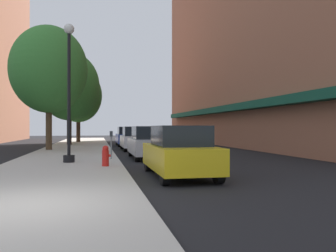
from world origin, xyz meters
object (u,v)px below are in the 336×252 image
lamppost (69,90)px  tree_mid (49,70)px  tree_far (78,96)px  car_white (135,139)px  car_blue (127,137)px  car_silver (149,143)px  parking_meter_near (111,141)px  car_yellow (179,152)px  fire_hydrant (106,156)px  tree_near (69,86)px

lamppost → tree_mid: (-1.95, 8.92, 2.25)m
tree_far → car_white: bearing=-70.5°
lamppost → car_blue: bearing=75.9°
car_silver → car_blue: (0.00, 12.64, 0.00)m
lamppost → tree_mid: tree_mid is taller
lamppost → parking_meter_near: bearing=34.0°
parking_meter_near → tree_far: tree_far is taller
car_yellow → fire_hydrant: bearing=132.6°
tree_near → tree_far: tree_near is taller
parking_meter_near → tree_far: 20.78m
fire_hydrant → tree_far: size_ratio=0.11×
tree_mid → car_white: size_ratio=1.92×
car_silver → fire_hydrant: bearing=-117.8°
fire_hydrant → parking_meter_near: 3.09m
car_yellow → car_silver: (0.00, 6.74, 0.00)m
fire_hydrant → tree_far: tree_far is taller
tree_near → tree_far: 5.52m
parking_meter_near → tree_near: tree_near is taller
parking_meter_near → car_silver: (1.95, 1.12, -0.14)m
lamppost → car_white: bearing=67.2°
car_white → car_blue: size_ratio=1.00×
lamppost → car_white: size_ratio=1.37×
lamppost → car_blue: lamppost is taller
fire_hydrant → car_silver: (2.29, 4.16, 0.29)m
parking_meter_near → car_yellow: size_ratio=0.30×
tree_mid → car_blue: bearing=46.7°
parking_meter_near → car_blue: bearing=81.9°
parking_meter_near → car_yellow: bearing=-70.8°
car_silver → lamppost: bearing=-147.1°
lamppost → car_yellow: bearing=-49.2°
lamppost → tree_far: 21.56m
car_yellow → car_silver: same height
parking_meter_near → car_silver: 2.25m
fire_hydrant → car_yellow: car_yellow is taller
fire_hydrant → car_yellow: (2.29, -2.58, 0.29)m
fire_hydrant → car_yellow: bearing=-48.4°
car_yellow → car_silver: size_ratio=1.00×
lamppost → parking_meter_near: size_ratio=4.50×
tree_mid → tree_far: (1.29, 12.56, -0.59)m
tree_near → car_blue: (4.94, -1.01, -4.36)m
tree_near → fire_hydrant: bearing=-81.5°
car_white → parking_meter_near: bearing=-103.6°
car_white → tree_near: bearing=125.6°
fire_hydrant → car_white: bearing=78.0°
fire_hydrant → tree_far: (-2.15, 23.29, 4.34)m
tree_near → car_silver: size_ratio=1.87×
fire_hydrant → car_blue: size_ratio=0.18×
car_blue → tree_mid: bearing=-133.1°
tree_near → tree_mid: bearing=-96.4°
tree_mid → car_silver: size_ratio=1.92×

